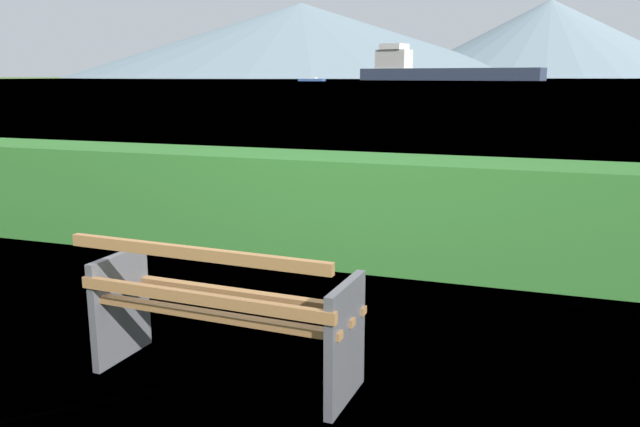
{
  "coord_description": "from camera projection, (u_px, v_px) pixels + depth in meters",
  "views": [
    {
      "loc": [
        1.68,
        -3.18,
        1.75
      ],
      "look_at": [
        0.0,
        1.67,
        0.65
      ],
      "focal_mm": 36.32,
      "sensor_mm": 36.0,
      "label": 1
    }
  ],
  "objects": [
    {
      "name": "hedge_row",
      "position": [
        352.0,
        209.0,
        6.15
      ],
      "size": [
        11.99,
        0.84,
        1.0
      ],
      "primitive_type": "cube",
      "color": "#2D6B28",
      "rests_on": "ground_plane"
    },
    {
      "name": "cargo_ship_large",
      "position": [
        434.0,
        70.0,
        247.63
      ],
      "size": [
        71.39,
        26.5,
        14.09
      ],
      "color": "#2D384C",
      "rests_on": "water_surface"
    },
    {
      "name": "ground_plane",
      "position": [
        228.0,
        376.0,
        3.84
      ],
      "size": [
        1400.0,
        1400.0,
        0.0
      ],
      "primitive_type": "plane",
      "color": "#4C6B33"
    },
    {
      "name": "park_bench",
      "position": [
        221.0,
        312.0,
        3.7
      ],
      "size": [
        1.6,
        0.65,
        0.87
      ],
      "color": "olive",
      "rests_on": "ground_plane"
    },
    {
      "name": "fishing_boat_near",
      "position": [
        312.0,
        80.0,
        212.99
      ],
      "size": [
        8.85,
        3.68,
        1.32
      ],
      "color": "#335693",
      "rests_on": "water_surface"
    },
    {
      "name": "distant_hills",
      "position": [
        529.0,
        40.0,
        508.78
      ],
      "size": [
        872.99,
        391.21,
        63.76
      ],
      "color": "slate",
      "rests_on": "ground_plane"
    },
    {
      "name": "water_surface",
      "position": [
        544.0,
        80.0,
        288.8
      ],
      "size": [
        620.0,
        620.0,
        0.0
      ],
      "primitive_type": "plane",
      "color": "#6B8EA3",
      "rests_on": "ground_plane"
    }
  ]
}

